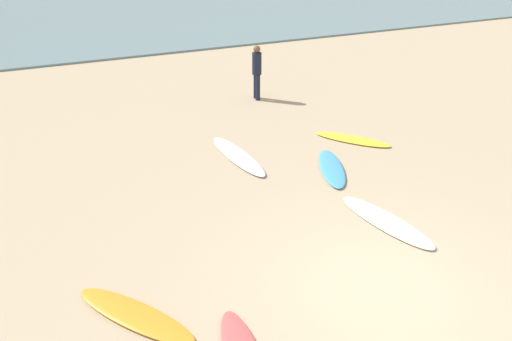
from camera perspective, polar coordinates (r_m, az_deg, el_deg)
ground_plane at (r=8.66m, az=13.19°, el=-12.41°), size 120.00×120.00×0.00m
surfboard_0 at (r=10.25m, az=13.92°, el=-5.36°), size 1.03×2.30×0.07m
surfboard_1 at (r=11.97m, az=8.22°, el=0.25°), size 1.17×1.96×0.09m
surfboard_2 at (r=13.52m, az=10.42°, el=3.34°), size 1.63×1.80×0.07m
surfboard_3 at (r=12.42m, az=-1.96°, el=1.60°), size 0.78×2.48×0.09m
surfboard_4 at (r=8.15m, az=-12.97°, el=-15.01°), size 1.68×2.04×0.08m
beachgoer_near at (r=15.94m, az=0.09°, el=10.84°), size 0.30×0.34×1.63m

